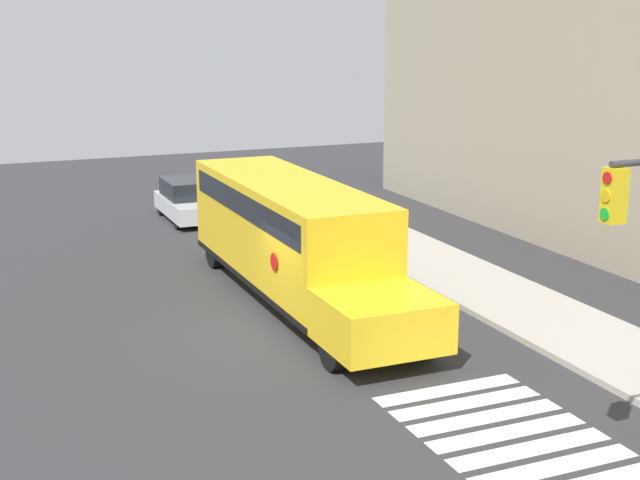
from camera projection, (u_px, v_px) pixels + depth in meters
name	position (u px, v px, depth m)	size (l,w,h in m)	color
ground_plane	(277.00, 332.00, 21.52)	(60.00, 60.00, 0.00)	#333335
sidewalk_strip	(503.00, 297.00, 23.97)	(44.00, 3.00, 0.15)	#B2ADA3
crosswalk_stripes	(518.00, 441.00, 15.96)	(5.40, 3.20, 0.01)	white
school_bus	(292.00, 234.00, 23.79)	(11.40, 2.57, 3.13)	yellow
parked_car	(189.00, 200.00, 33.50)	(4.01, 1.82, 1.52)	silver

